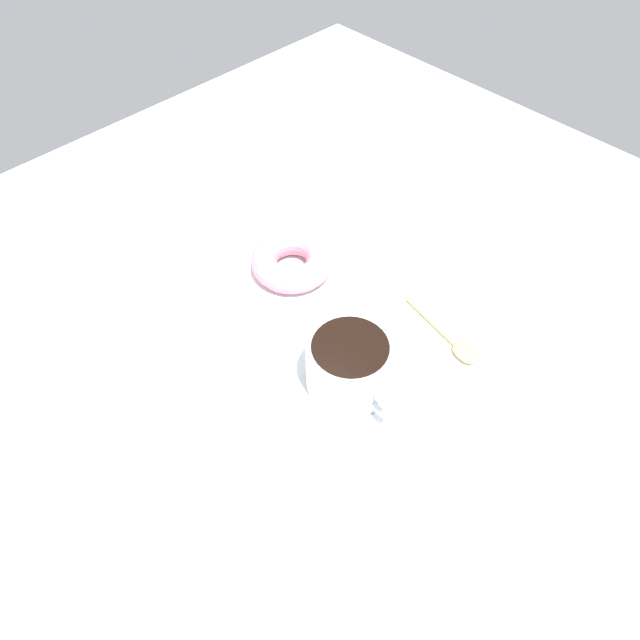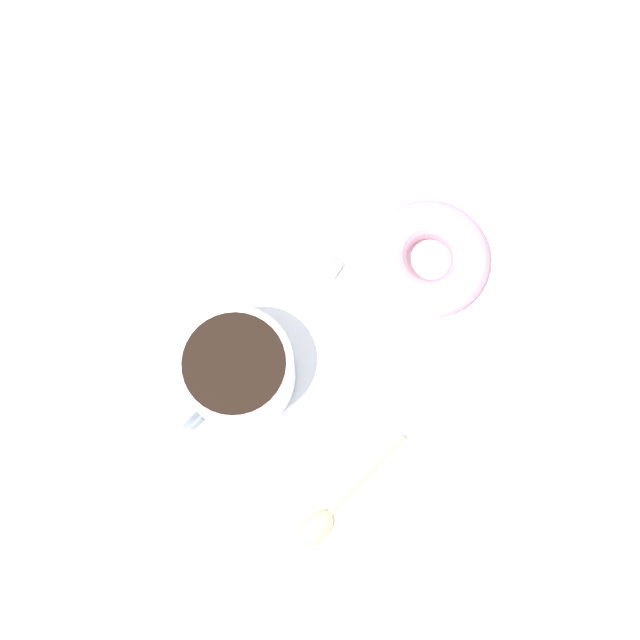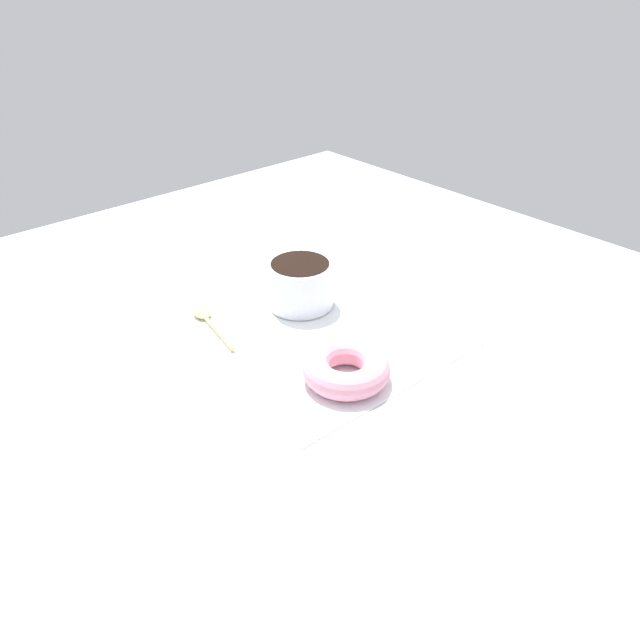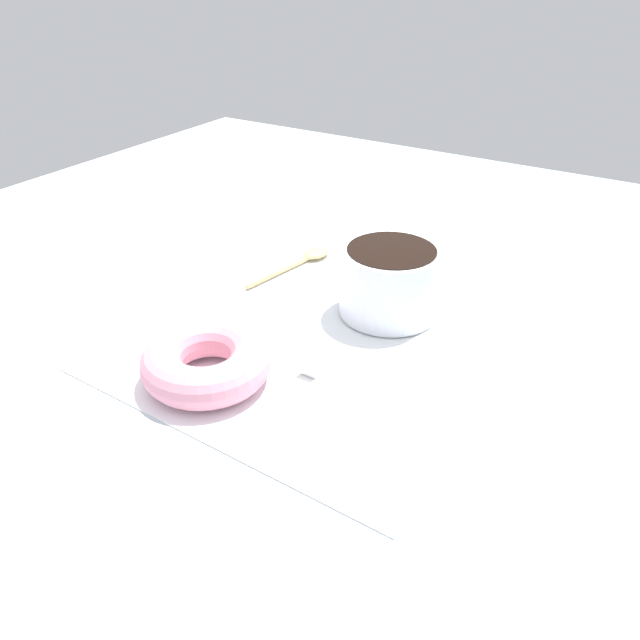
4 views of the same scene
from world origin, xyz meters
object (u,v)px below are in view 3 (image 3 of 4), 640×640
donut (346,368)px  spoon (206,318)px  sugar_cube (355,336)px  coffee_cup (300,283)px

donut → spoon: size_ratio=0.85×
spoon → sugar_cube: (-17.68, -11.98, 0.35)cm
spoon → sugar_cube: 21.36cm
donut → sugar_cube: (5.37, -6.84, -0.96)cm
coffee_cup → sugar_cube: coffee_cup is taller
coffee_cup → spoon: size_ratio=0.97×
spoon → sugar_cube: sugar_cube is taller
coffee_cup → sugar_cube: 12.83cm
donut → spoon: (23.05, 5.14, -1.31)cm
donut → coffee_cup: bearing=-23.6°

